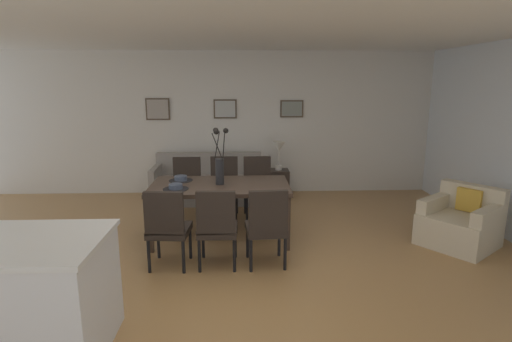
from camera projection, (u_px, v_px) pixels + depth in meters
name	position (u px, v px, depth m)	size (l,w,h in m)	color
ground_plane	(235.00, 266.00, 4.59)	(9.00, 9.00, 0.00)	#A87A47
back_wall_panel	(236.00, 123.00, 7.49)	(9.00, 0.10, 2.60)	silver
ceiling_panel	(232.00, 27.00, 4.42)	(9.00, 7.20, 0.08)	white
dining_table	(220.00, 190.00, 5.30)	(1.80, 0.99, 0.74)	#3D2D23
dining_chair_near_left	(167.00, 225.00, 4.44)	(0.47, 0.47, 0.92)	black
dining_chair_near_right	(187.00, 185.00, 6.18)	(0.45, 0.45, 0.92)	black
dining_chair_far_left	(217.00, 224.00, 4.46)	(0.45, 0.45, 0.92)	black
dining_chair_far_right	(224.00, 184.00, 6.23)	(0.45, 0.45, 0.92)	black
dining_chair_mid_left	(267.00, 224.00, 4.48)	(0.47, 0.47, 0.92)	black
dining_chair_mid_right	(258.00, 184.00, 6.24)	(0.46, 0.46, 0.92)	black
centerpiece_vase	(220.00, 163.00, 5.22)	(0.21, 0.23, 0.73)	#232326
placemat_near_left	(176.00, 189.00, 5.04)	(0.32, 0.32, 0.01)	black
bowl_near_left	(176.00, 186.00, 5.04)	(0.17, 0.17, 0.07)	#475166
placemat_near_right	(181.00, 180.00, 5.48)	(0.32, 0.32, 0.01)	black
bowl_near_right	(181.00, 178.00, 5.47)	(0.17, 0.17, 0.07)	#475166
sofa	(208.00, 184.00, 7.15)	(1.89, 0.84, 0.80)	gray
side_table	(278.00, 184.00, 7.24)	(0.36, 0.36, 0.52)	black
table_lamp	(279.00, 149.00, 7.10)	(0.22, 0.22, 0.51)	beige
armchair	(461.00, 223.00, 5.16)	(1.12, 1.12, 0.75)	beige
kitchen_island	(29.00, 297.00, 3.04)	(1.16, 0.91, 0.92)	silver
framed_picture_left	(158.00, 109.00, 7.31)	(0.43, 0.03, 0.39)	#473828
framed_picture_center	(225.00, 109.00, 7.35)	(0.42, 0.03, 0.34)	#473828
framed_picture_right	(292.00, 109.00, 7.40)	(0.42, 0.03, 0.31)	#473828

